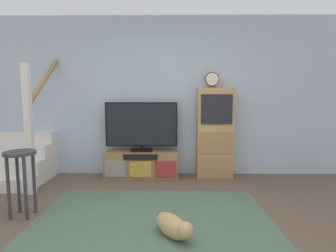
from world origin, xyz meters
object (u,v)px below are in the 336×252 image
bar_stool_near (21,169)px  dog (173,226)px  media_console (142,164)px  desk_clock (212,80)px  side_cabinet (214,133)px  television (141,125)px

bar_stool_near → dog: bearing=-14.7°
media_console → desk_clock: size_ratio=4.73×
side_cabinet → bar_stool_near: size_ratio=1.99×
side_cabinet → desk_clock: bearing=-165.9°
media_console → desk_clock: bearing=-0.2°
desk_clock → bar_stool_near: 2.97m
side_cabinet → television: bearing=179.4°
media_console → television: television is taller
media_console → dog: bearing=-75.0°
media_console → bar_stool_near: bar_stool_near is taller
media_console → side_cabinet: size_ratio=0.82×
dog → desk_clock: bearing=71.6°
media_console → bar_stool_near: (-1.19, -1.48, 0.33)m
television → dog: 2.16m
side_cabinet → dog: side_cabinet is taller
desk_clock → media_console: bearing=179.8°
dog → side_cabinet: bearing=70.2°
side_cabinet → desk_clock: (-0.06, -0.02, 0.88)m
bar_stool_near → side_cabinet: bearing=31.8°
television → desk_clock: (1.16, -0.03, 0.75)m
television → side_cabinet: side_cabinet is taller
television → dog: size_ratio=2.49×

